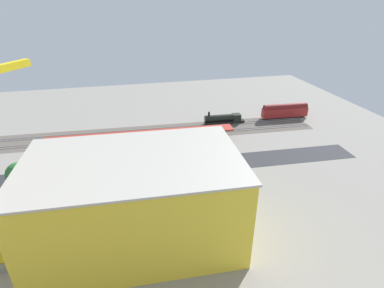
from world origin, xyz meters
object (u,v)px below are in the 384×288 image
at_px(parked_car_2, 171,159).
at_px(parked_car_3, 144,161).
at_px(street_tree_0, 169,159).
at_px(street_tree_1, 230,156).
at_px(street_tree_2, 19,174).
at_px(platform_canopy_near, 142,134).
at_px(construction_building, 137,202).
at_px(locomotive, 225,119).
at_px(parked_car_5, 87,169).
at_px(traffic_light, 128,168).
at_px(parked_car_0, 221,153).
at_px(box_truck_0, 165,180).
at_px(passenger_coach, 285,111).
at_px(parked_car_1, 197,155).
at_px(parked_car_4, 115,164).

xyz_separation_m(parked_car_2, parked_car_3, (7.94, -0.80, 0.04)).
height_order(street_tree_0, street_tree_1, street_tree_0).
relative_size(street_tree_1, street_tree_2, 0.78).
xyz_separation_m(platform_canopy_near, construction_building, (3.96, 41.52, 4.92)).
distance_m(parked_car_2, street_tree_1, 17.61).
xyz_separation_m(locomotive, parked_car_5, (47.77, 24.18, -0.96)).
distance_m(street_tree_1, traffic_light, 26.84).
relative_size(parked_car_0, street_tree_2, 0.46).
bearing_deg(parked_car_5, street_tree_2, 31.12).
height_order(construction_building, street_tree_0, construction_building).
bearing_deg(street_tree_2, parked_car_2, -167.37).
bearing_deg(box_truck_0, parked_car_0, -147.39).
height_order(passenger_coach, box_truck_0, passenger_coach).
distance_m(parked_car_2, parked_car_3, 7.98).
bearing_deg(parked_car_0, parked_car_1, -0.76).
height_order(platform_canopy_near, parked_car_3, platform_canopy_near).
height_order(parked_car_3, street_tree_2, street_tree_2).
bearing_deg(street_tree_0, construction_building, 65.83).
bearing_deg(passenger_coach, street_tree_1, 43.93).
relative_size(parked_car_1, parked_car_2, 1.03).
distance_m(box_truck_0, street_tree_0, 5.71).
relative_size(parked_car_1, parked_car_5, 1.11).
bearing_deg(platform_canopy_near, street_tree_2, 35.19).
bearing_deg(parked_car_2, traffic_light, 32.70).
bearing_deg(street_tree_1, passenger_coach, -136.07).
xyz_separation_m(parked_car_0, box_truck_0, (18.87, 12.07, 0.87)).
xyz_separation_m(parked_car_3, parked_car_5, (15.49, 0.84, -0.00)).
relative_size(passenger_coach, street_tree_1, 2.63).
bearing_deg(platform_canopy_near, parked_car_0, 151.17).
bearing_deg(parked_car_3, street_tree_1, 156.32).
height_order(parked_car_0, street_tree_1, street_tree_1).
bearing_deg(platform_canopy_near, parked_car_1, 140.80).
bearing_deg(parked_car_5, parked_car_1, -179.01).
xyz_separation_m(platform_canopy_near, parked_car_0, (-22.50, 12.39, -3.11)).
distance_m(locomotive, box_truck_0, 45.42).
distance_m(parked_car_1, parked_car_3, 15.79).
bearing_deg(locomotive, parked_car_1, 55.11).
distance_m(passenger_coach, street_tree_0, 59.74).
bearing_deg(street_tree_2, street_tree_0, -178.68).
height_order(platform_canopy_near, street_tree_1, street_tree_1).
distance_m(platform_canopy_near, parked_car_0, 25.87).
bearing_deg(parked_car_0, box_truck_0, 32.61).
xyz_separation_m(platform_canopy_near, parked_car_5, (16.21, 12.83, -3.10)).
bearing_deg(box_truck_0, parked_car_1, -133.21).
distance_m(parked_car_3, parked_car_5, 15.51).
relative_size(parked_car_0, street_tree_1, 0.59).
distance_m(parked_car_1, street_tree_2, 46.16).
xyz_separation_m(parked_car_4, street_tree_0, (-14.22, 8.25, 4.21)).
distance_m(locomotive, construction_building, 64.08).
distance_m(construction_building, box_truck_0, 19.99).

